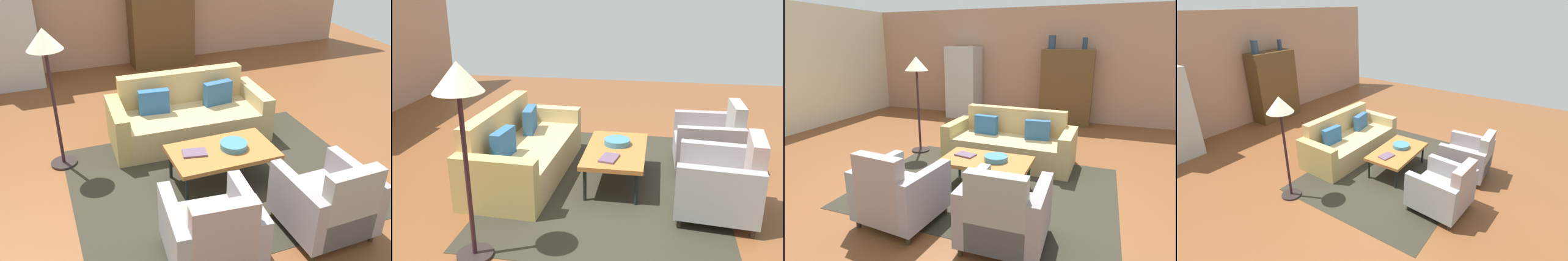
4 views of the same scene
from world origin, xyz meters
TOP-DOWN VIEW (x-y plane):
  - ground_plane at (0.00, 0.00)m, footprint 11.61×11.61m
  - area_rug at (0.10, -0.14)m, footprint 3.40×2.60m
  - couch at (0.10, 1.00)m, footprint 2.13×0.97m
  - coffee_table at (0.10, -0.19)m, footprint 1.20×0.70m
  - armchair_left at (-0.51, -1.36)m, footprint 0.87×0.87m
  - armchair_right at (0.70, -1.36)m, footprint 0.82×0.82m
  - fruit_bowl at (0.24, -0.19)m, footprint 0.31×0.31m
  - book_stack at (-0.22, -0.15)m, footprint 0.30×0.22m
  - cabinet at (0.65, 3.95)m, footprint 1.20×0.51m
  - refrigerator at (-2.00, 3.85)m, footprint 0.80×0.73m
  - floor_lamp at (-1.59, 0.86)m, footprint 0.40×0.40m

SIDE VIEW (x-z plane):
  - ground_plane at x=0.00m, z-range 0.00..0.00m
  - area_rug at x=0.10m, z-range 0.00..0.01m
  - couch at x=0.10m, z-range -0.14..0.72m
  - armchair_left at x=-0.51m, z-range -0.10..0.78m
  - armchair_right at x=0.70m, z-range -0.10..0.78m
  - coffee_table at x=0.10m, z-range 0.18..0.60m
  - book_stack at x=-0.22m, z-range 0.43..0.45m
  - fruit_bowl at x=0.24m, z-range 0.43..0.50m
  - cabinet at x=0.65m, z-range 0.00..1.80m
  - refrigerator at x=-2.00m, z-range 0.00..1.85m
  - floor_lamp at x=-1.59m, z-range 0.58..2.30m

